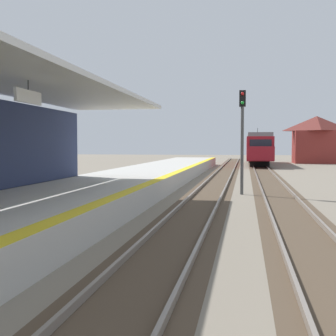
# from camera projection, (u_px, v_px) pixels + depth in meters

# --- Properties ---
(station_platform) EXTENTS (5.00, 80.00, 0.91)m
(station_platform) POSITION_uv_depth(u_px,v_px,m) (76.00, 200.00, 16.18)
(station_platform) COLOR #B7B5AD
(station_platform) RESTS_ON ground
(track_pair_nearest_platform) EXTENTS (2.34, 120.00, 0.16)m
(track_pair_nearest_platform) POSITION_uv_depth(u_px,v_px,m) (204.00, 200.00, 19.37)
(track_pair_nearest_platform) COLOR #4C3D2D
(track_pair_nearest_platform) RESTS_ON ground
(track_pair_middle) EXTENTS (2.34, 120.00, 0.16)m
(track_pair_middle) POSITION_uv_depth(u_px,v_px,m) (282.00, 202.00, 18.77)
(track_pair_middle) COLOR #4C3D2D
(track_pair_middle) RESTS_ON ground
(approaching_train) EXTENTS (2.93, 19.60, 4.76)m
(approaching_train) POSITION_uv_depth(u_px,v_px,m) (258.00, 147.00, 55.01)
(approaching_train) COLOR maroon
(approaching_train) RESTS_ON ground
(rail_signal_post) EXTENTS (0.32, 0.34, 5.20)m
(rail_signal_post) POSITION_uv_depth(u_px,v_px,m) (242.00, 131.00, 21.72)
(rail_signal_post) COLOR #4C4C4C
(rail_signal_post) RESTS_ON ground
(distant_trackside_house) EXTENTS (6.60, 5.28, 6.40)m
(distant_trackside_house) POSITION_uv_depth(u_px,v_px,m) (316.00, 139.00, 59.17)
(distant_trackside_house) COLOR maroon
(distant_trackside_house) RESTS_ON ground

